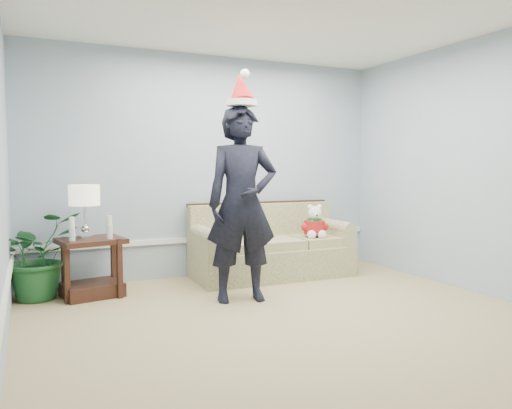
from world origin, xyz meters
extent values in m
cube|color=tan|center=(0.00, 0.00, -0.01)|extent=(4.50, 5.00, 0.02)
cube|color=#97B1C1|center=(0.00, 2.51, 1.35)|extent=(4.50, 0.02, 2.70)
cube|color=white|center=(0.00, 2.48, 0.45)|extent=(4.48, 0.03, 0.06)
cube|color=white|center=(-2.23, 0.00, 0.45)|extent=(0.03, 4.98, 0.06)
cube|color=#485729|center=(0.62, 2.04, 0.18)|extent=(1.93, 0.85, 0.37)
cube|color=#485729|center=(0.03, 1.99, 0.42)|extent=(0.58, 0.67, 0.11)
cube|color=#485729|center=(0.62, 1.99, 0.42)|extent=(0.58, 0.67, 0.11)
cube|color=#485729|center=(1.21, 1.99, 0.42)|extent=(0.58, 0.67, 0.11)
cube|color=#485729|center=(0.62, 2.35, 0.62)|extent=(1.92, 0.21, 0.51)
cube|color=#311C0E|center=(0.62, 2.41, 0.88)|extent=(1.92, 0.08, 0.05)
cube|color=#485729|center=(-0.26, 2.04, 0.47)|extent=(0.18, 0.82, 0.22)
cube|color=#485729|center=(1.50, 2.04, 0.47)|extent=(0.18, 0.82, 0.22)
cube|color=#391D15|center=(-1.50, 1.99, 0.58)|extent=(0.72, 0.64, 0.05)
cube|color=#391D15|center=(-1.50, 1.99, 0.07)|extent=(0.65, 0.57, 0.14)
cube|color=#391D15|center=(-1.75, 1.78, 0.30)|extent=(0.06, 0.06, 0.61)
cube|color=#391D15|center=(-1.25, 1.78, 0.30)|extent=(0.06, 0.06, 0.61)
cube|color=#391D15|center=(-1.75, 2.19, 0.30)|extent=(0.06, 0.06, 0.61)
cube|color=#391D15|center=(-1.25, 2.19, 0.30)|extent=(0.06, 0.06, 0.61)
cylinder|color=silver|center=(-1.55, 2.04, 0.62)|extent=(0.15, 0.15, 0.03)
sphere|color=silver|center=(-1.55, 2.04, 0.70)|extent=(0.09, 0.09, 0.09)
cylinder|color=silver|center=(-1.55, 2.04, 0.84)|extent=(0.02, 0.02, 0.31)
cylinder|color=#F8E8C6|center=(-1.55, 2.04, 1.05)|extent=(0.31, 0.31, 0.21)
cylinder|color=silver|center=(-1.69, 1.88, 0.67)|extent=(0.06, 0.06, 0.13)
cylinder|color=white|center=(-1.69, 1.88, 0.79)|extent=(0.05, 0.05, 0.11)
cylinder|color=silver|center=(-1.32, 1.88, 0.67)|extent=(0.06, 0.06, 0.13)
cylinder|color=white|center=(-1.32, 1.88, 0.79)|extent=(0.05, 0.05, 0.11)
imported|color=#1B5225|center=(-2.00, 2.11, 0.44)|extent=(1.03, 0.99, 0.89)
imported|color=black|center=(-0.14, 1.20, 0.97)|extent=(0.78, 0.58, 1.95)
cylinder|color=white|center=(-0.14, 1.20, 1.97)|extent=(0.31, 0.31, 0.06)
cone|color=#AF1225|center=(-0.14, 1.22, 2.12)|extent=(0.26, 0.33, 0.35)
sphere|color=white|center=(-0.14, 1.12, 2.23)|extent=(0.09, 0.09, 0.09)
sphere|color=white|center=(1.14, 1.91, 0.59)|extent=(0.24, 0.24, 0.24)
cylinder|color=#AF1225|center=(1.14, 1.91, 0.59)|extent=(0.31, 0.31, 0.17)
cylinder|color=#166025|center=(1.14, 1.91, 0.69)|extent=(0.21, 0.21, 0.03)
sphere|color=white|center=(1.07, 1.80, 0.52)|extent=(0.11, 0.11, 0.11)
sphere|color=white|center=(1.20, 1.80, 0.52)|extent=(0.11, 0.11, 0.11)
sphere|color=white|center=(1.14, 1.90, 0.77)|extent=(0.17, 0.17, 0.17)
sphere|color=black|center=(1.14, 1.80, 0.76)|extent=(0.02, 0.02, 0.02)
sphere|color=white|center=(1.08, 1.91, 0.85)|extent=(0.07, 0.07, 0.07)
sphere|color=white|center=(1.20, 1.91, 0.85)|extent=(0.07, 0.07, 0.07)
camera|label=1|loc=(-2.07, -3.35, 1.34)|focal=35.00mm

